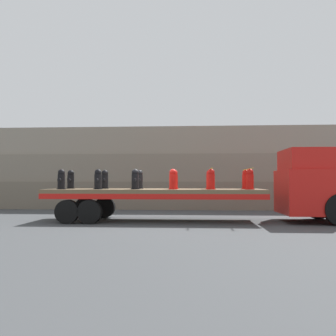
{
  "coord_description": "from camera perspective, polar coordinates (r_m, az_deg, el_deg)",
  "views": [
    {
      "loc": [
        1.5,
        -14.86,
        1.59
      ],
      "look_at": [
        0.5,
        0.0,
        2.11
      ],
      "focal_mm": 40.0,
      "sensor_mm": 36.0,
      "label": 1
    }
  ],
  "objects": [
    {
      "name": "truck_cab",
      "position": [
        15.61,
        21.77,
        -2.45
      ],
      "size": [
        2.66,
        2.72,
        2.81
      ],
      "color": "red",
      "rests_on": "ground_plane"
    },
    {
      "name": "fire_hydrant_black_near_1",
      "position": [
        14.76,
        -10.62,
        -1.74
      ],
      "size": [
        0.35,
        0.57,
        0.78
      ],
      "color": "black",
      "rests_on": "flatbed_trailer"
    },
    {
      "name": "fire_hydrant_red_near_3",
      "position": [
        14.31,
        0.75,
        -1.77
      ],
      "size": [
        0.35,
        0.57,
        0.78
      ],
      "color": "red",
      "rests_on": "flatbed_trailer"
    },
    {
      "name": "fire_hydrant_black_near_2",
      "position": [
        14.46,
        -5.02,
        -1.76
      ],
      "size": [
        0.35,
        0.57,
        0.78
      ],
      "color": "black",
      "rests_on": "flatbed_trailer"
    },
    {
      "name": "cargo_strap_middle",
      "position": [
        15.02,
        12.03,
        -0.16
      ],
      "size": [
        0.05,
        2.76,
        0.01
      ],
      "color": "yellow",
      "rests_on": "fire_hydrant_red_near_5"
    },
    {
      "name": "fire_hydrant_red_far_3",
      "position": [
        15.44,
        0.98,
        -1.78
      ],
      "size": [
        0.35,
        0.57,
        0.78
      ],
      "color": "red",
      "rests_on": "flatbed_trailer"
    },
    {
      "name": "fire_hydrant_red_near_4",
      "position": [
        14.31,
        6.59,
        -1.76
      ],
      "size": [
        0.35,
        0.57,
        0.78
      ],
      "color": "red",
      "rests_on": "flatbed_trailer"
    },
    {
      "name": "fire_hydrant_black_near_0",
      "position": [
        15.19,
        -15.95,
        -1.7
      ],
      "size": [
        0.35,
        0.57,
        0.78
      ],
      "color": "black",
      "rests_on": "flatbed_trailer"
    },
    {
      "name": "ground_plane",
      "position": [
        15.02,
        -1.93,
        -8.07
      ],
      "size": [
        120.0,
        120.0,
        0.0
      ],
      "primitive_type": "plane",
      "color": "#3F4244"
    },
    {
      "name": "fire_hydrant_red_far_5",
      "position": [
        15.57,
        11.75,
        -1.75
      ],
      "size": [
        0.35,
        0.57,
        0.78
      ],
      "color": "red",
      "rests_on": "flatbed_trailer"
    },
    {
      "name": "rock_cliff",
      "position": [
        22.16,
        -0.04,
        -0.08
      ],
      "size": [
        60.0,
        3.3,
        4.65
      ],
      "color": "#706656",
      "rests_on": "ground_plane"
    },
    {
      "name": "flatbed_trailer",
      "position": [
        15.01,
        -4.14,
        -4.14
      ],
      "size": [
        8.48,
        2.66,
        1.27
      ],
      "color": "brown",
      "rests_on": "ground_plane"
    },
    {
      "name": "fire_hydrant_black_far_1",
      "position": [
        15.85,
        -9.6,
        -1.76
      ],
      "size": [
        0.35,
        0.57,
        0.78
      ],
      "color": "black",
      "rests_on": "flatbed_trailer"
    },
    {
      "name": "fire_hydrant_black_far_0",
      "position": [
        16.25,
        -14.6,
        -1.73
      ],
      "size": [
        0.35,
        0.57,
        0.78
      ],
      "color": "black",
      "rests_on": "flatbed_trailer"
    },
    {
      "name": "fire_hydrant_red_near_5",
      "position": [
        14.45,
        12.37,
        -1.72
      ],
      "size": [
        0.35,
        0.57,
        0.78
      ],
      "color": "red",
      "rests_on": "flatbed_trailer"
    },
    {
      "name": "fire_hydrant_red_far_4",
      "position": [
        15.44,
        6.39,
        -1.77
      ],
      "size": [
        0.35,
        0.57,
        0.78
      ],
      "color": "red",
      "rests_on": "flatbed_trailer"
    },
    {
      "name": "fire_hydrant_black_far_2",
      "position": [
        15.58,
        -4.38,
        -1.78
      ],
      "size": [
        0.35,
        0.57,
        0.78
      ],
      "color": "black",
      "rests_on": "flatbed_trailer"
    },
    {
      "name": "cargo_strap_rear",
      "position": [
        14.88,
        6.48,
        -0.18
      ],
      "size": [
        0.05,
        2.76,
        0.01
      ],
      "color": "yellow",
      "rests_on": "fire_hydrant_red_near_4"
    }
  ]
}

